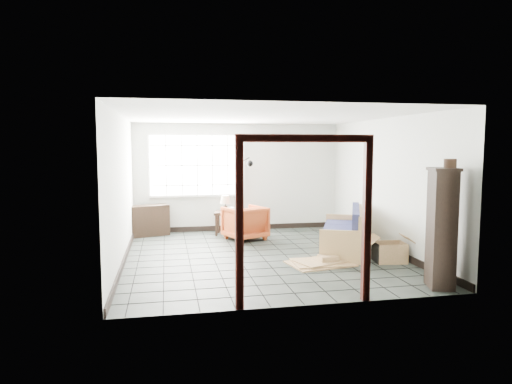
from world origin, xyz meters
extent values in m
plane|color=black|center=(0.00, 0.00, 0.00)|extent=(5.50, 5.50, 0.00)
cube|color=silver|center=(0.00, 2.75, 1.30)|extent=(5.00, 0.02, 2.60)
cube|color=silver|center=(0.00, -2.75, 1.30)|extent=(5.00, 0.02, 2.60)
cube|color=silver|center=(-2.50, 0.00, 1.30)|extent=(0.02, 5.50, 2.60)
cube|color=silver|center=(2.50, 0.00, 1.30)|extent=(0.02, 5.50, 2.60)
cube|color=white|center=(0.00, 0.00, 2.60)|extent=(5.00, 5.50, 0.02)
cube|color=black|center=(0.00, 2.73, 0.06)|extent=(4.95, 0.03, 0.12)
cube|color=black|center=(-2.48, 0.00, 0.06)|extent=(0.03, 5.45, 0.12)
cube|color=black|center=(2.48, 0.00, 0.06)|extent=(0.03, 5.45, 0.12)
cube|color=silver|center=(-1.00, 2.71, 1.60)|extent=(2.32, 0.06, 1.52)
cube|color=white|center=(-1.00, 2.67, 1.60)|extent=(2.20, 0.02, 1.40)
cube|color=#330F0B|center=(-0.85, -2.70, 1.05)|extent=(0.10, 0.08, 2.10)
cube|color=#330F0B|center=(0.85, -2.70, 1.05)|extent=(0.10, 0.08, 2.10)
cube|color=#330F0B|center=(0.00, -2.70, 2.15)|extent=(1.80, 0.08, 0.10)
cube|color=tan|center=(1.62, 0.04, 0.17)|extent=(1.42, 1.99, 0.33)
cube|color=tan|center=(1.24, -0.84, 0.30)|extent=(0.70, 0.35, 0.59)
cube|color=tan|center=(2.00, 0.91, 0.30)|extent=(0.70, 0.35, 0.59)
cube|color=tan|center=(1.93, -0.10, 0.51)|extent=(0.80, 1.73, 0.65)
cube|color=#181F3D|center=(1.36, -0.52, 0.41)|extent=(0.85, 0.81, 0.15)
cube|color=#181F3D|center=(1.61, -0.62, 0.63)|extent=(0.35, 0.60, 0.48)
cube|color=#181F3D|center=(1.60, 0.04, 0.41)|extent=(0.85, 0.81, 0.15)
cube|color=#181F3D|center=(1.85, -0.06, 0.63)|extent=(0.35, 0.60, 0.48)
cube|color=#181F3D|center=(1.84, 0.61, 0.41)|extent=(0.85, 0.81, 0.15)
cube|color=#181F3D|center=(2.09, 0.50, 0.63)|extent=(0.35, 0.60, 0.48)
imported|color=#994516|center=(-0.04, 1.56, 0.41)|extent=(1.02, 0.99, 0.82)
cube|color=black|center=(-0.39, 2.19, 0.51)|extent=(0.59, 0.59, 0.06)
cube|color=black|center=(-0.63, 2.05, 0.25)|extent=(0.06, 0.06, 0.49)
cube|color=black|center=(-0.24, 1.95, 0.25)|extent=(0.06, 0.06, 0.49)
cube|color=black|center=(-0.53, 2.43, 0.25)|extent=(0.06, 0.06, 0.49)
cube|color=black|center=(-0.15, 2.33, 0.25)|extent=(0.06, 0.06, 0.49)
cylinder|color=black|center=(-0.39, 2.23, 0.60)|extent=(0.10, 0.10, 0.13)
cylinder|color=black|center=(-0.39, 2.23, 0.72)|extent=(0.02, 0.02, 0.09)
cone|color=beige|center=(-0.39, 2.23, 0.82)|extent=(0.26, 0.26, 0.19)
cube|color=silver|center=(-0.35, 2.16, 0.59)|extent=(0.30, 0.24, 0.10)
cylinder|color=black|center=(-0.49, 2.15, 0.59)|extent=(0.02, 0.06, 0.06)
cylinder|color=black|center=(-0.06, 2.40, 0.02)|extent=(0.34, 0.34, 0.03)
cylinder|color=black|center=(-0.06, 2.40, 0.85)|extent=(0.03, 0.03, 1.66)
cylinder|color=black|center=(0.08, 2.38, 1.72)|extent=(0.28, 0.09, 0.15)
sphere|color=black|center=(0.22, 2.36, 1.65)|extent=(0.18, 0.18, 0.15)
cube|color=black|center=(-2.15, 2.40, 0.35)|extent=(0.97, 0.62, 0.71)
cube|color=black|center=(-2.15, 2.40, 0.36)|extent=(0.90, 0.55, 0.03)
cube|color=black|center=(2.15, -2.39, 0.86)|extent=(0.43, 0.50, 1.73)
cube|color=black|center=(2.15, -2.39, 1.73)|extent=(0.48, 0.56, 0.04)
cylinder|color=black|center=(2.20, -2.47, 1.81)|extent=(0.19, 0.19, 0.13)
cube|color=olive|center=(2.15, -0.88, 0.01)|extent=(0.57, 0.48, 0.02)
cube|color=black|center=(1.90, -0.85, 0.17)|extent=(0.08, 0.41, 0.35)
cube|color=olive|center=(2.40, -0.92, 0.17)|extent=(0.08, 0.41, 0.35)
cube|color=olive|center=(2.12, -1.08, 0.17)|extent=(0.51, 0.09, 0.35)
cube|color=olive|center=(2.18, -0.68, 0.17)|extent=(0.51, 0.09, 0.35)
cube|color=olive|center=(1.83, -0.84, 0.41)|extent=(0.25, 0.43, 0.14)
cube|color=olive|center=(2.47, -0.93, 0.41)|extent=(0.25, 0.43, 0.14)
cube|color=olive|center=(0.88, -0.81, 0.01)|extent=(1.19, 0.94, 0.02)
cube|color=olive|center=(0.88, -0.81, 0.03)|extent=(0.95, 0.71, 0.02)
cube|color=olive|center=(0.88, -0.81, 0.06)|extent=(0.95, 0.82, 0.02)
cube|color=olive|center=(1.01, -0.84, 0.11)|extent=(0.32, 0.26, 0.09)
camera|label=1|loc=(-1.73, -8.23, 2.05)|focal=32.00mm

